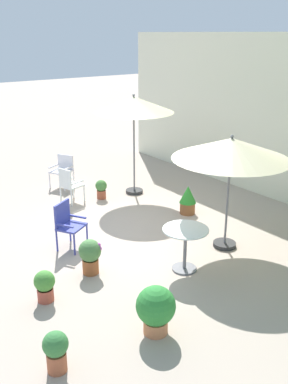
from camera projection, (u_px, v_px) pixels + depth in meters
The scene contains 14 objects.
ground_plane at pixel (124, 236), 8.85m from camera, with size 60.00×60.00×0.00m, color #B09E8E.
villa_facade at pixel (269, 117), 10.59m from camera, with size 10.41×0.30×3.91m, color #EBE8CA.
patio_umbrella_0 at pixel (134, 105), 10.47m from camera, with size 1.98×1.98×2.52m.
patio_umbrella_1 at pixel (231, 150), 7.76m from camera, with size 2.15×2.15×2.20m.
cafe_table_0 at pixel (185, 241), 7.42m from camera, with size 0.79×0.79×0.78m.
patio_chair_0 at pixel (69, 183), 10.41m from camera, with size 0.52×0.54×0.88m.
patio_chair_1 at pixel (68, 222), 8.21m from camera, with size 0.61×0.64×0.91m.
patio_chair_2 at pixel (63, 168), 11.55m from camera, with size 0.66×0.65×0.84m.
potted_plant_0 at pixel (188, 199), 9.84m from camera, with size 0.38×0.38×0.66m.
potted_plant_1 at pixel (45, 285), 6.62m from camera, with size 0.32×0.32×0.51m.
potted_plant_2 at pixel (90, 255), 7.37m from camera, with size 0.39×0.39×0.62m.
potted_plant_3 at pixel (156, 308), 5.87m from camera, with size 0.55×0.55×0.70m.
potted_plant_4 at pixel (56, 350), 5.23m from camera, with size 0.32×0.32×0.55m.
potted_plant_5 at pixel (101, 188), 10.77m from camera, with size 0.29×0.29×0.48m.
Camera 1 is at (6.65, -4.46, 3.89)m, focal length 40.65 mm.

